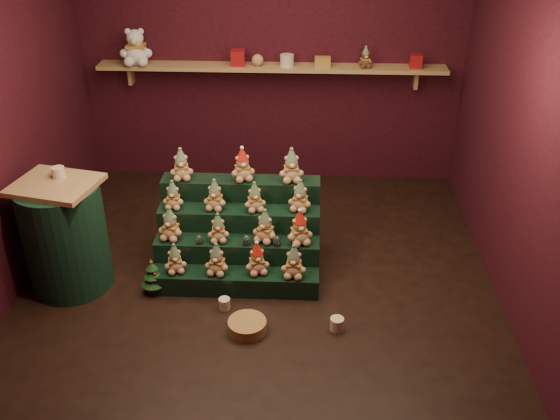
{
  "coord_description": "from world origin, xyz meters",
  "views": [
    {
      "loc": [
        0.38,
        -4.43,
        3.18
      ],
      "look_at": [
        0.16,
        0.25,
        0.53
      ],
      "focal_mm": 40.0,
      "sensor_mm": 36.0,
      "label": 1
    }
  ],
  "objects_px": {
    "mug_right": "(337,324)",
    "snow_globe_c": "(277,241)",
    "mug_left": "(224,304)",
    "wicker_basket": "(247,326)",
    "riser_tier_front": "(235,282)",
    "white_bear": "(135,42)",
    "snow_globe_b": "(246,240)",
    "mini_christmas_tree": "(153,276)",
    "snow_globe_a": "(199,239)",
    "brown_bear": "(365,57)",
    "side_table": "(65,236)"
  },
  "relations": [
    {
      "from": "riser_tier_front",
      "to": "side_table",
      "type": "bearing_deg",
      "value": 178.28
    },
    {
      "from": "side_table",
      "to": "wicker_basket",
      "type": "bearing_deg",
      "value": -6.86
    },
    {
      "from": "snow_globe_c",
      "to": "wicker_basket",
      "type": "bearing_deg",
      "value": -106.42
    },
    {
      "from": "riser_tier_front",
      "to": "mini_christmas_tree",
      "type": "relative_size",
      "value": 4.19
    },
    {
      "from": "riser_tier_front",
      "to": "snow_globe_a",
      "type": "distance_m",
      "value": 0.46
    },
    {
      "from": "snow_globe_b",
      "to": "mug_right",
      "type": "bearing_deg",
      "value": -39.67
    },
    {
      "from": "mini_christmas_tree",
      "to": "mug_left",
      "type": "height_order",
      "value": "mini_christmas_tree"
    },
    {
      "from": "snow_globe_a",
      "to": "snow_globe_c",
      "type": "relative_size",
      "value": 0.92
    },
    {
      "from": "riser_tier_front",
      "to": "mug_right",
      "type": "relative_size",
      "value": 13.11
    },
    {
      "from": "mug_right",
      "to": "riser_tier_front",
      "type": "bearing_deg",
      "value": 151.18
    },
    {
      "from": "mug_right",
      "to": "brown_bear",
      "type": "distance_m",
      "value": 2.88
    },
    {
      "from": "wicker_basket",
      "to": "snow_globe_a",
      "type": "bearing_deg",
      "value": 124.21
    },
    {
      "from": "snow_globe_b",
      "to": "mug_right",
      "type": "relative_size",
      "value": 0.83
    },
    {
      "from": "mug_left",
      "to": "mini_christmas_tree",
      "type": "bearing_deg",
      "value": 163.2
    },
    {
      "from": "snow_globe_c",
      "to": "mug_right",
      "type": "distance_m",
      "value": 0.87
    },
    {
      "from": "mug_right",
      "to": "snow_globe_c",
      "type": "bearing_deg",
      "value": 128.45
    },
    {
      "from": "mug_left",
      "to": "white_bear",
      "type": "distance_m",
      "value": 2.97
    },
    {
      "from": "snow_globe_a",
      "to": "snow_globe_c",
      "type": "distance_m",
      "value": 0.65
    },
    {
      "from": "snow_globe_b",
      "to": "white_bear",
      "type": "bearing_deg",
      "value": 124.09
    },
    {
      "from": "riser_tier_front",
      "to": "mini_christmas_tree",
      "type": "height_order",
      "value": "mini_christmas_tree"
    },
    {
      "from": "mug_left",
      "to": "wicker_basket",
      "type": "xyz_separation_m",
      "value": [
        0.21,
        -0.27,
        -0.0
      ]
    },
    {
      "from": "snow_globe_a",
      "to": "mug_left",
      "type": "distance_m",
      "value": 0.59
    },
    {
      "from": "side_table",
      "to": "mug_right",
      "type": "bearing_deg",
      "value": 0.06
    },
    {
      "from": "mini_christmas_tree",
      "to": "wicker_basket",
      "type": "relative_size",
      "value": 1.12
    },
    {
      "from": "side_table",
      "to": "snow_globe_a",
      "type": "bearing_deg",
      "value": 18.96
    },
    {
      "from": "riser_tier_front",
      "to": "brown_bear",
      "type": "bearing_deg",
      "value": 60.82
    },
    {
      "from": "snow_globe_b",
      "to": "snow_globe_c",
      "type": "distance_m",
      "value": 0.26
    },
    {
      "from": "mug_left",
      "to": "brown_bear",
      "type": "distance_m",
      "value": 2.94
    },
    {
      "from": "snow_globe_b",
      "to": "side_table",
      "type": "bearing_deg",
      "value": -175.45
    },
    {
      "from": "mug_left",
      "to": "snow_globe_a",
      "type": "bearing_deg",
      "value": 121.37
    },
    {
      "from": "snow_globe_b",
      "to": "brown_bear",
      "type": "relative_size",
      "value": 0.42
    },
    {
      "from": "riser_tier_front",
      "to": "white_bear",
      "type": "distance_m",
      "value": 2.79
    },
    {
      "from": "wicker_basket",
      "to": "brown_bear",
      "type": "distance_m",
      "value": 3.08
    },
    {
      "from": "snow_globe_b",
      "to": "riser_tier_front",
      "type": "bearing_deg",
      "value": -119.19
    },
    {
      "from": "riser_tier_front",
      "to": "snow_globe_c",
      "type": "height_order",
      "value": "snow_globe_c"
    },
    {
      "from": "riser_tier_front",
      "to": "wicker_basket",
      "type": "bearing_deg",
      "value": -73.71
    },
    {
      "from": "snow_globe_a",
      "to": "brown_bear",
      "type": "relative_size",
      "value": 0.38
    },
    {
      "from": "snow_globe_b",
      "to": "brown_bear",
      "type": "distance_m",
      "value": 2.4
    },
    {
      "from": "wicker_basket",
      "to": "white_bear",
      "type": "distance_m",
      "value": 3.26
    },
    {
      "from": "mini_christmas_tree",
      "to": "white_bear",
      "type": "xyz_separation_m",
      "value": [
        -0.52,
        2.11,
        1.39
      ]
    },
    {
      "from": "riser_tier_front",
      "to": "white_bear",
      "type": "height_order",
      "value": "white_bear"
    },
    {
      "from": "white_bear",
      "to": "snow_globe_b",
      "type": "bearing_deg",
      "value": -60.49
    },
    {
      "from": "mug_left",
      "to": "white_bear",
      "type": "bearing_deg",
      "value": 116.24
    },
    {
      "from": "snow_globe_b",
      "to": "mug_right",
      "type": "xyz_separation_m",
      "value": [
        0.75,
        -0.62,
        -0.35
      ]
    },
    {
      "from": "snow_globe_b",
      "to": "snow_globe_c",
      "type": "bearing_deg",
      "value": 0.0
    },
    {
      "from": "mini_christmas_tree",
      "to": "brown_bear",
      "type": "distance_m",
      "value": 3.06
    },
    {
      "from": "snow_globe_a",
      "to": "mug_left",
      "type": "height_order",
      "value": "snow_globe_a"
    },
    {
      "from": "mini_christmas_tree",
      "to": "mug_right",
      "type": "relative_size",
      "value": 3.13
    },
    {
      "from": "mug_left",
      "to": "wicker_basket",
      "type": "relative_size",
      "value": 0.31
    },
    {
      "from": "mug_left",
      "to": "brown_bear",
      "type": "xyz_separation_m",
      "value": [
        1.21,
        2.3,
        1.38
      ]
    }
  ]
}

